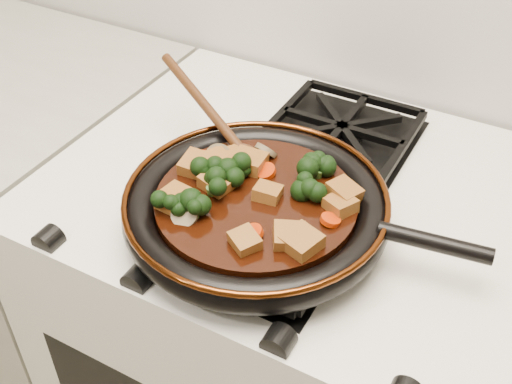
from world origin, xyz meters
The scene contains 33 objects.
stove centered at (0.00, 1.69, 0.45)m, with size 0.76×0.60×0.90m, color silver.
burner_grate_front centered at (0.00, 1.55, 0.91)m, with size 0.23×0.23×0.03m, color black, non-canonical shape.
burner_grate_back centered at (0.00, 1.83, 0.91)m, with size 0.23×0.23×0.03m, color black, non-canonical shape.
skillet centered at (-0.01, 1.57, 0.94)m, with size 0.48×0.36×0.05m.
braising_sauce centered at (-0.02, 1.57, 0.95)m, with size 0.27×0.27×0.02m, color black.
tofu_cube_0 centered at (-0.10, 1.60, 0.97)m, with size 0.04×0.04×0.02m, color brown.
tofu_cube_1 centered at (0.06, 1.51, 0.97)m, with size 0.04×0.04×0.02m, color brown.
tofu_cube_2 centered at (0.08, 1.51, 0.97)m, with size 0.04×0.04×0.02m, color brown.
tofu_cube_3 centered at (-0.07, 1.56, 0.97)m, with size 0.04×0.04×0.02m, color brown.
tofu_cube_4 centered at (-0.12, 1.58, 0.97)m, with size 0.04×0.04×0.02m, color brown.
tofu_cube_5 centered at (-0.06, 1.62, 0.97)m, with size 0.04×0.05×0.02m, color brown.
tofu_cube_6 centered at (0.02, 1.48, 0.97)m, with size 0.04×0.03×0.02m, color brown.
tofu_cube_7 centered at (0.00, 1.58, 0.97)m, with size 0.03×0.03×0.02m, color brown.
tofu_cube_8 centered at (0.09, 1.62, 0.97)m, with size 0.04×0.04×0.02m, color brown.
tofu_cube_9 centered at (-0.09, 1.62, 0.97)m, with size 0.04×0.03×0.02m, color brown.
tofu_cube_10 centered at (-0.10, 1.50, 0.97)m, with size 0.04×0.04×0.02m, color brown.
tofu_cube_11 centered at (0.09, 1.60, 0.97)m, with size 0.03×0.04×0.02m, color brown.
broccoli_floret_0 centered at (-0.07, 1.54, 0.97)m, with size 0.06×0.06×0.06m, color black, non-canonical shape.
broccoli_floret_1 centered at (0.04, 1.65, 0.97)m, with size 0.06×0.06×0.05m, color black, non-canonical shape.
broccoli_floret_2 centered at (-0.07, 1.49, 0.97)m, with size 0.06×0.06×0.06m, color black, non-canonical shape.
broccoli_floret_3 centered at (0.05, 1.60, 0.97)m, with size 0.06×0.06×0.05m, color black, non-canonical shape.
broccoli_floret_4 centered at (-0.06, 1.59, 0.97)m, with size 0.06×0.06×0.05m, color black, non-canonical shape.
broccoli_floret_5 centered at (0.03, 1.65, 0.97)m, with size 0.06×0.06×0.05m, color black, non-canonical shape.
broccoli_floret_6 centered at (-0.09, 1.57, 0.97)m, with size 0.06×0.06×0.05m, color black, non-canonical shape.
broccoli_floret_7 centered at (-0.10, 1.49, 0.97)m, with size 0.05×0.05×0.06m, color black, non-canonical shape.
carrot_coin_0 centered at (0.02, 1.50, 0.96)m, with size 0.03×0.03×0.01m, color #B62B05.
carrot_coin_1 centered at (-0.03, 1.62, 0.96)m, with size 0.03×0.03×0.01m, color #B62B05.
carrot_coin_2 centered at (-0.12, 1.60, 0.96)m, with size 0.03×0.03×0.01m, color #B62B05.
carrot_coin_3 centered at (0.09, 1.57, 0.96)m, with size 0.03×0.03×0.01m, color #B62B05.
mushroom_slice_0 centered at (-0.10, 1.61, 0.97)m, with size 0.04×0.04×0.01m, color olive.
mushroom_slice_1 centered at (-0.05, 1.66, 0.97)m, with size 0.03×0.03×0.01m, color olive.
mushroom_slice_2 centered at (-0.08, 1.49, 0.97)m, with size 0.03×0.03×0.01m, color olive.
wooden_spoon centered at (-0.13, 1.67, 0.98)m, with size 0.15×0.09×0.23m.
Camera 1 is at (0.30, 1.00, 1.51)m, focal length 45.00 mm.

